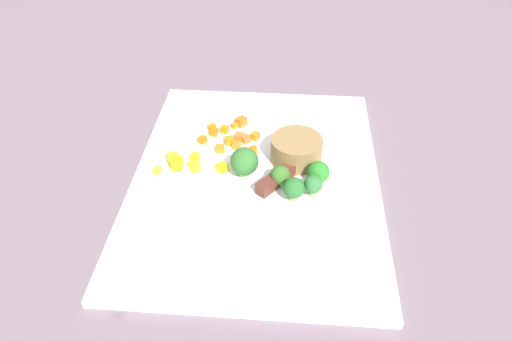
# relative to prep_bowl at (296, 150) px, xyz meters

# --- Properties ---
(ground_plane) EXTENTS (4.00, 4.00, 0.00)m
(ground_plane) POSITION_rel_prep_bowl_xyz_m (0.05, -0.06, -0.03)
(ground_plane) COLOR slate
(cutting_board) EXTENTS (0.50, 0.38, 0.01)m
(cutting_board) POSITION_rel_prep_bowl_xyz_m (0.05, -0.06, -0.03)
(cutting_board) COLOR white
(cutting_board) RESTS_ON ground_plane
(prep_bowl) EXTENTS (0.08, 0.08, 0.04)m
(prep_bowl) POSITION_rel_prep_bowl_xyz_m (0.00, 0.00, 0.00)
(prep_bowl) COLOR olive
(prep_bowl) RESTS_ON cutting_board
(chef_knife) EXTENTS (0.28, 0.22, 0.02)m
(chef_knife) POSITION_rel_prep_bowl_xyz_m (0.12, -0.07, -0.01)
(chef_knife) COLOR silver
(chef_knife) RESTS_ON cutting_board
(carrot_dice_0) EXTENTS (0.02, 0.02, 0.01)m
(carrot_dice_0) POSITION_rel_prep_bowl_xyz_m (-0.05, -0.10, -0.01)
(carrot_dice_0) COLOR orange
(carrot_dice_0) RESTS_ON cutting_board
(carrot_dice_1) EXTENTS (0.02, 0.02, 0.01)m
(carrot_dice_1) POSITION_rel_prep_bowl_xyz_m (-0.04, -0.16, -0.02)
(carrot_dice_1) COLOR orange
(carrot_dice_1) RESTS_ON cutting_board
(carrot_dice_2) EXTENTS (0.02, 0.01, 0.01)m
(carrot_dice_2) POSITION_rel_prep_bowl_xyz_m (-0.02, -0.10, -0.02)
(carrot_dice_2) COLOR orange
(carrot_dice_2) RESTS_ON cutting_board
(carrot_dice_3) EXTENTS (0.02, 0.02, 0.01)m
(carrot_dice_3) POSITION_rel_prep_bowl_xyz_m (-0.09, -0.10, -0.01)
(carrot_dice_3) COLOR orange
(carrot_dice_3) RESTS_ON cutting_board
(carrot_dice_4) EXTENTS (0.01, 0.01, 0.01)m
(carrot_dice_4) POSITION_rel_prep_bowl_xyz_m (-0.01, -0.07, -0.02)
(carrot_dice_4) COLOR orange
(carrot_dice_4) RESTS_ON cutting_board
(carrot_dice_5) EXTENTS (0.01, 0.01, 0.01)m
(carrot_dice_5) POSITION_rel_prep_bowl_xyz_m (-0.07, -0.12, -0.01)
(carrot_dice_5) COLOR orange
(carrot_dice_5) RESTS_ON cutting_board
(carrot_dice_6) EXTENTS (0.02, 0.02, 0.01)m
(carrot_dice_6) POSITION_rel_prep_bowl_xyz_m (-0.05, -0.07, -0.01)
(carrot_dice_6) COLOR orange
(carrot_dice_6) RESTS_ON cutting_board
(carrot_dice_7) EXTENTS (0.02, 0.02, 0.01)m
(carrot_dice_7) POSITION_rel_prep_bowl_xyz_m (-0.01, -0.12, -0.01)
(carrot_dice_7) COLOR orange
(carrot_dice_7) RESTS_ON cutting_board
(carrot_dice_8) EXTENTS (0.02, 0.02, 0.01)m
(carrot_dice_8) POSITION_rel_prep_bowl_xyz_m (-0.04, -0.09, -0.01)
(carrot_dice_8) COLOR orange
(carrot_dice_8) RESTS_ON cutting_board
(carrot_dice_9) EXTENTS (0.02, 0.02, 0.01)m
(carrot_dice_9) POSITION_rel_prep_bowl_xyz_m (-0.07, -0.15, -0.02)
(carrot_dice_9) COLOR orange
(carrot_dice_9) RESTS_ON cutting_board
(carrot_dice_10) EXTENTS (0.02, 0.02, 0.01)m
(carrot_dice_10) POSITION_rel_prep_bowl_xyz_m (-0.04, -0.11, -0.01)
(carrot_dice_10) COLOR orange
(carrot_dice_10) RESTS_ON cutting_board
(carrot_dice_11) EXTENTS (0.01, 0.01, 0.01)m
(carrot_dice_11) POSITION_rel_prep_bowl_xyz_m (-0.06, -0.14, -0.01)
(carrot_dice_11) COLOR orange
(carrot_dice_11) RESTS_ON cutting_board
(carrot_dice_12) EXTENTS (0.01, 0.01, 0.01)m
(carrot_dice_12) POSITION_rel_prep_bowl_xyz_m (-0.08, -0.11, -0.02)
(carrot_dice_12) COLOR orange
(carrot_dice_12) RESTS_ON cutting_board
(pepper_dice_0) EXTENTS (0.02, 0.02, 0.01)m
(pepper_dice_0) POSITION_rel_prep_bowl_xyz_m (0.04, -0.11, -0.01)
(pepper_dice_0) COLOR yellow
(pepper_dice_0) RESTS_ON cutting_board
(pepper_dice_1) EXTENTS (0.02, 0.02, 0.02)m
(pepper_dice_1) POSITION_rel_prep_bowl_xyz_m (0.02, -0.20, -0.01)
(pepper_dice_1) COLOR yellow
(pepper_dice_1) RESTS_ON cutting_board
(pepper_dice_2) EXTENTS (0.01, 0.01, 0.01)m
(pepper_dice_2) POSITION_rel_prep_bowl_xyz_m (0.05, -0.21, -0.01)
(pepper_dice_2) COLOR yellow
(pepper_dice_2) RESTS_ON cutting_board
(pepper_dice_3) EXTENTS (0.02, 0.02, 0.02)m
(pepper_dice_3) POSITION_rel_prep_bowl_xyz_m (0.04, -0.19, -0.01)
(pepper_dice_3) COLOR yellow
(pepper_dice_3) RESTS_ON cutting_board
(pepper_dice_4) EXTENTS (0.01, 0.01, 0.01)m
(pepper_dice_4) POSITION_rel_prep_bowl_xyz_m (0.01, -0.16, -0.01)
(pepper_dice_4) COLOR yellow
(pepper_dice_4) RESTS_ON cutting_board
(pepper_dice_5) EXTENTS (0.02, 0.02, 0.02)m
(pepper_dice_5) POSITION_rel_prep_bowl_xyz_m (0.04, -0.16, -0.01)
(pepper_dice_5) COLOR yellow
(pepper_dice_5) RESTS_ON cutting_board
(broccoli_floret_0) EXTENTS (0.03, 0.03, 0.04)m
(broccoli_floret_0) POSITION_rel_prep_bowl_xyz_m (0.10, -0.00, 0.00)
(broccoli_floret_0) COLOR #95B556
(broccoli_floret_0) RESTS_ON cutting_board
(broccoli_floret_1) EXTENTS (0.03, 0.03, 0.04)m
(broccoli_floret_1) POSITION_rel_prep_bowl_xyz_m (0.06, -0.02, -0.00)
(broccoli_floret_1) COLOR #96B858
(broccoli_floret_1) RESTS_ON cutting_board
(broccoli_floret_2) EXTENTS (0.04, 0.04, 0.05)m
(broccoli_floret_2) POSITION_rel_prep_bowl_xyz_m (0.04, -0.08, 0.01)
(broccoli_floret_2) COLOR #81BC54
(broccoli_floret_2) RESTS_ON cutting_board
(broccoli_floret_3) EXTENTS (0.03, 0.03, 0.04)m
(broccoli_floret_3) POSITION_rel_prep_bowl_xyz_m (0.05, 0.03, -0.00)
(broccoli_floret_3) COLOR #95C062
(broccoli_floret_3) RESTS_ON cutting_board
(broccoli_floret_4) EXTENTS (0.03, 0.03, 0.03)m
(broccoli_floret_4) POSITION_rel_prep_bowl_xyz_m (0.08, 0.03, 0.00)
(broccoli_floret_4) COLOR #8EB05F
(broccoli_floret_4) RESTS_ON cutting_board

